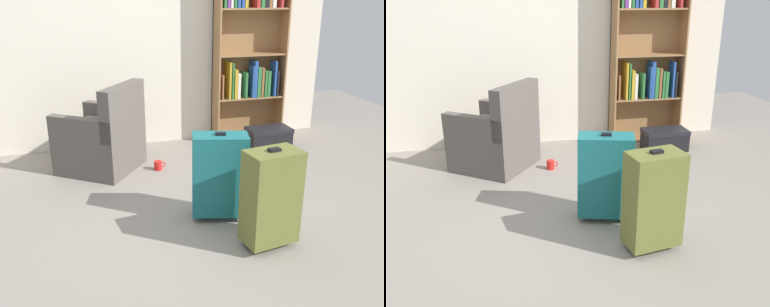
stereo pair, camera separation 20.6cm
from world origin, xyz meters
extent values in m
plane|color=gray|center=(0.00, 0.00, 0.00)|extent=(8.21, 8.21, 0.00)
cube|color=beige|center=(0.00, 2.14, 1.30)|extent=(4.69, 0.10, 2.60)
cube|color=olive|center=(0.92, 1.94, 1.03)|extent=(0.02, 0.26, 2.06)
cube|color=olive|center=(1.76, 1.94, 1.03)|extent=(0.02, 0.26, 2.06)
cube|color=olive|center=(1.34, 2.06, 1.03)|extent=(0.86, 0.02, 2.06)
cube|color=olive|center=(1.34, 1.94, 0.01)|extent=(0.82, 0.24, 0.02)
cube|color=olive|center=(1.34, 1.94, 0.52)|extent=(0.82, 0.24, 0.02)
cube|color=olive|center=(1.34, 1.94, 1.04)|extent=(0.82, 0.24, 0.02)
cube|color=olive|center=(1.34, 1.94, 1.55)|extent=(0.82, 0.24, 0.02)
cube|color=brown|center=(0.97, 1.92, 0.68)|extent=(0.02, 0.21, 0.29)
cube|color=gold|center=(1.06, 1.92, 0.75)|extent=(0.02, 0.21, 0.43)
cube|color=#2D7238|center=(1.10, 1.89, 0.75)|extent=(0.02, 0.14, 0.42)
cube|color=gold|center=(1.14, 1.91, 0.71)|extent=(0.04, 0.19, 0.34)
cube|color=silver|center=(1.17, 1.90, 0.68)|extent=(0.03, 0.16, 0.30)
cube|color=#2D7238|center=(1.27, 1.91, 0.69)|extent=(0.02, 0.18, 0.31)
cube|color=#264C99|center=(1.35, 1.89, 0.73)|extent=(0.02, 0.15, 0.38)
cube|color=#264C99|center=(1.38, 1.91, 0.75)|extent=(0.04, 0.19, 0.43)
cube|color=#2D7238|center=(1.43, 1.90, 0.71)|extent=(0.04, 0.17, 0.36)
cube|color=brown|center=(1.48, 1.90, 0.71)|extent=(0.03, 0.16, 0.35)
cube|color=#2D7238|center=(1.52, 1.90, 0.69)|extent=(0.03, 0.16, 0.32)
cube|color=#2D7238|center=(1.56, 1.90, 0.69)|extent=(0.04, 0.17, 0.31)
cube|color=#264C99|center=(1.64, 1.90, 0.75)|extent=(0.02, 0.16, 0.42)
cube|color=black|center=(1.68, 1.90, 0.69)|extent=(0.02, 0.16, 0.31)
cube|color=#59514C|center=(-0.51, 1.42, 0.20)|extent=(0.98, 0.98, 0.40)
cube|color=gray|center=(-0.51, 1.42, 0.44)|extent=(0.76, 0.75, 0.08)
cube|color=#59514C|center=(-0.28, 1.25, 0.65)|extent=(0.51, 0.63, 0.50)
cube|color=#59514C|center=(-0.33, 1.66, 0.51)|extent=(0.62, 0.50, 0.22)
cube|color=#59514C|center=(-0.69, 1.18, 0.51)|extent=(0.62, 0.50, 0.22)
cylinder|color=red|center=(0.04, 1.21, 0.05)|extent=(0.08, 0.08, 0.10)
torus|color=red|center=(0.10, 1.21, 0.05)|extent=(0.06, 0.01, 0.06)
cube|color=black|center=(1.44, 1.51, 0.11)|extent=(0.50, 0.28, 0.22)
cube|color=black|center=(1.44, 1.51, 0.22)|extent=(0.51, 0.29, 0.05)
cube|color=#19666B|center=(0.32, 0.09, 0.38)|extent=(0.47, 0.32, 0.66)
cube|color=black|center=(0.32, 0.09, 0.72)|extent=(0.09, 0.06, 0.02)
cylinder|color=black|center=(0.17, 0.13, 0.03)|extent=(0.06, 0.06, 0.05)
cylinder|color=black|center=(0.46, 0.05, 0.03)|extent=(0.06, 0.06, 0.05)
cube|color=brown|center=(0.52, -0.40, 0.39)|extent=(0.41, 0.29, 0.68)
cube|color=black|center=(0.52, -0.40, 0.74)|extent=(0.09, 0.06, 0.02)
cylinder|color=black|center=(0.39, -0.42, 0.03)|extent=(0.06, 0.06, 0.05)
cylinder|color=black|center=(0.65, -0.38, 0.03)|extent=(0.06, 0.06, 0.05)
camera|label=1|loc=(-0.74, -2.80, 1.71)|focal=39.70mm
camera|label=2|loc=(-0.54, -2.85, 1.71)|focal=39.70mm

